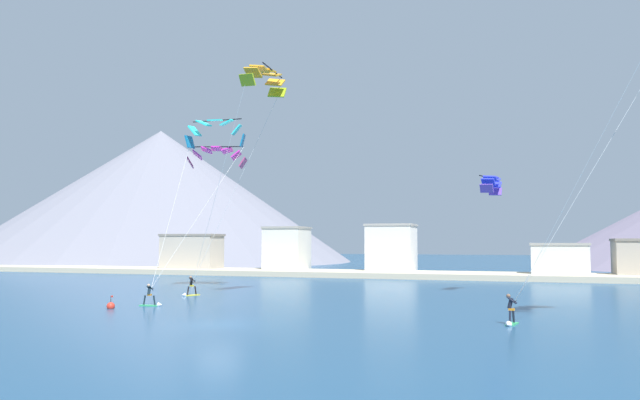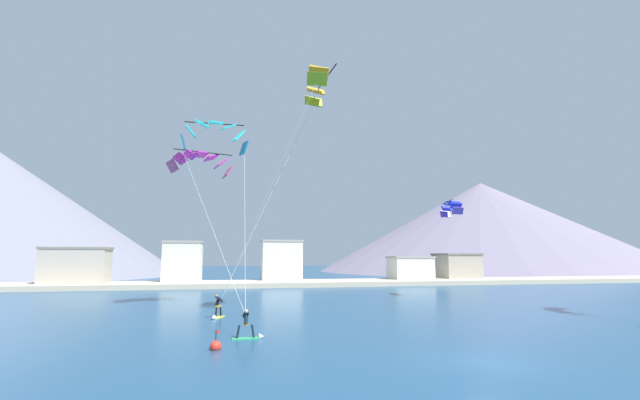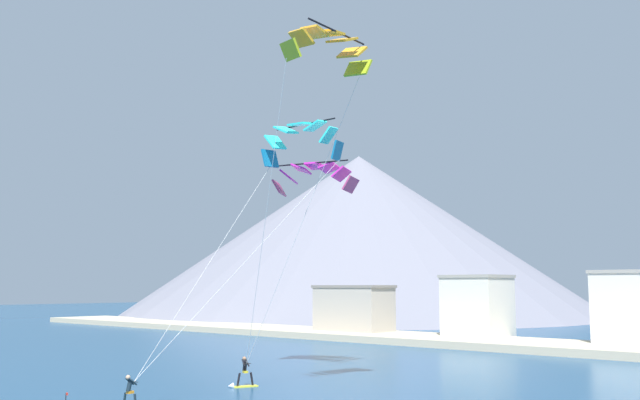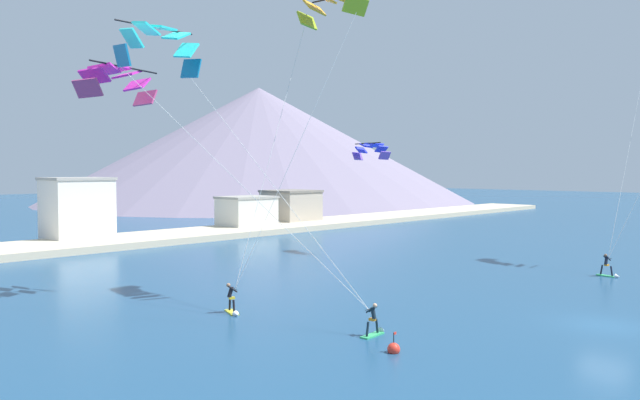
{
  "view_description": "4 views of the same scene",
  "coord_description": "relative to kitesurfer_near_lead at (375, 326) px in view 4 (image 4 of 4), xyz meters",
  "views": [
    {
      "loc": [
        16.76,
        -31.46,
        4.6
      ],
      "look_at": [
        1.96,
        11.38,
        7.66
      ],
      "focal_mm": 35.0,
      "sensor_mm": 36.0,
      "label": 1
    },
    {
      "loc": [
        -10.64,
        -16.81,
        4.41
      ],
      "look_at": [
        -3.45,
        17.25,
        9.04
      ],
      "focal_mm": 24.0,
      "sensor_mm": 36.0,
      "label": 2
    },
    {
      "loc": [
        19.65,
        -11.92,
        5.69
      ],
      "look_at": [
        -1.56,
        11.55,
        9.52
      ],
      "focal_mm": 40.0,
      "sensor_mm": 36.0,
      "label": 3
    },
    {
      "loc": [
        -32.65,
        -11.14,
        7.92
      ],
      "look_at": [
        -3.03,
        17.11,
        5.94
      ],
      "focal_mm": 35.0,
      "sensor_mm": 36.0,
      "label": 4
    }
  ],
  "objects": [
    {
      "name": "kitesurfer_near_lead",
      "position": [
        0.0,
        0.0,
        0.0
      ],
      "size": [
        1.77,
        0.58,
        1.67
      ],
      "color": "#33B266",
      "rests_on": "ground"
    },
    {
      "name": "ground_plane",
      "position": [
        9.44,
        -7.34,
        -0.46
      ],
      "size": [
        400.0,
        400.0,
        0.0
      ],
      "primitive_type": "plane",
      "color": "navy"
    },
    {
      "name": "shore_building_quay_west",
      "position": [
        7.2,
        46.7,
        3.12
      ],
      "size": [
        6.63,
        5.34,
        7.12
      ],
      "color": "silver",
      "rests_on": "ground"
    },
    {
      "name": "parafoil_kite_distant_low_drift",
      "position": [
        -4.07,
        16.87,
        12.95
      ],
      "size": [
        6.12,
        3.77,
        2.17
      ],
      "color": "#B33A6E"
    },
    {
      "name": "race_marker_buoy",
      "position": [
        -1.72,
        -2.39,
        -0.3
      ],
      "size": [
        0.56,
        0.56,
        1.02
      ],
      "color": "red",
      "rests_on": "ground"
    },
    {
      "name": "parafoil_kite_distant_high_outer",
      "position": [
        22.59,
        18.57,
        9.42
      ],
      "size": [
        1.74,
        4.31,
        1.62
      ],
      "color": "#764AC1"
    },
    {
      "name": "mountain_peak_west_ridge",
      "position": [
        77.58,
        98.39,
        13.56
      ],
      "size": [
        103.53,
        103.53,
        28.03
      ],
      "color": "slate",
      "rests_on": "ground"
    },
    {
      "name": "shoreline_strip",
      "position": [
        9.44,
        42.44,
        -0.11
      ],
      "size": [
        180.0,
        10.0,
        0.7
      ],
      "primitive_type": "cube",
      "color": "beige",
      "rests_on": "ground"
    },
    {
      "name": "kitesurfer_mid_center",
      "position": [
        -1.97,
        8.45,
        0.07
      ],
      "size": [
        1.03,
        1.76,
        1.76
      ],
      "color": "yellow",
      "rests_on": "ground"
    },
    {
      "name": "shore_building_old_town",
      "position": [
        28.99,
        44.58,
        1.8
      ],
      "size": [
        6.99,
        5.16,
        4.48
      ],
      "color": "silver",
      "rests_on": "ground"
    },
    {
      "name": "parafoil_kite_near_lead",
      "position": [
        -2.73,
        14.03,
        14.85
      ],
      "size": [
        5.9,
        15.23,
        15.24
      ],
      "color": "#106B9C"
    },
    {
      "name": "parafoil_kite_mid_center",
      "position": [
        5.25,
        7.67,
        17.64
      ],
      "size": [
        8.0,
        5.43,
        17.73
      ],
      "color": "#9FB51C"
    },
    {
      "name": "kitesurfer_near_trail",
      "position": [
        24.8,
        -2.33,
        0.07
      ],
      "size": [
        0.74,
        1.78,
        1.77
      ],
      "color": "#33B266",
      "rests_on": "ground"
    },
    {
      "name": "shore_building_harbour_front",
      "position": [
        38.58,
        46.22,
        2.06
      ],
      "size": [
        6.8,
        6.64,
        5.02
      ],
      "color": "#A89E8E",
      "rests_on": "ground"
    }
  ]
}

